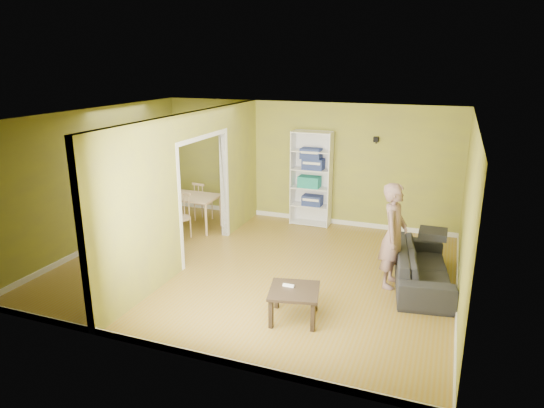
{
  "coord_description": "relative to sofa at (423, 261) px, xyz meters",
  "views": [
    {
      "loc": [
        2.96,
        -7.13,
        3.43
      ],
      "look_at": [
        0.2,
        0.2,
        1.1
      ],
      "focal_mm": 32.0,
      "sensor_mm": 36.0,
      "label": 1
    }
  ],
  "objects": [
    {
      "name": "room_shell",
      "position": [
        -2.7,
        -0.31,
        0.91
      ],
      "size": [
        6.5,
        6.5,
        6.5
      ],
      "color": "olive",
      "rests_on": "ground"
    },
    {
      "name": "partition",
      "position": [
        -3.9,
        -0.31,
        0.91
      ],
      "size": [
        0.22,
        5.5,
        2.6
      ],
      "primitive_type": null,
      "color": "olive",
      "rests_on": "ground"
    },
    {
      "name": "wall_speaker",
      "position": [
        -1.2,
        2.38,
        1.51
      ],
      "size": [
        0.1,
        0.1,
        0.1
      ],
      "primitive_type": "cube",
      "color": "black",
      "rests_on": "room_shell"
    },
    {
      "name": "sofa",
      "position": [
        0.0,
        0.0,
        0.0
      ],
      "size": [
        2.18,
        1.18,
        0.79
      ],
      "primitive_type": "imported",
      "rotation": [
        0.0,
        0.0,
        1.72
      ],
      "color": "#28282C",
      "rests_on": "ground"
    },
    {
      "name": "person",
      "position": [
        -0.46,
        -0.2,
        0.58
      ],
      "size": [
        0.76,
        0.62,
        1.95
      ],
      "primitive_type": "imported",
      "rotation": [
        0.0,
        0.0,
        1.47
      ],
      "color": "slate",
      "rests_on": "ground"
    },
    {
      "name": "bookshelf",
      "position": [
        -2.49,
        2.3,
        0.61
      ],
      "size": [
        0.85,
        0.37,
        2.02
      ],
      "color": "white",
      "rests_on": "ground"
    },
    {
      "name": "paper_box_navy_a",
      "position": [
        -2.46,
        2.25,
        0.14
      ],
      "size": [
        0.42,
        0.27,
        0.21
      ],
      "primitive_type": "cube",
      "color": "navy",
      "rests_on": "bookshelf"
    },
    {
      "name": "paper_box_teal",
      "position": [
        -2.53,
        2.25,
        0.54
      ],
      "size": [
        0.46,
        0.3,
        0.23
      ],
      "primitive_type": "cube",
      "color": "#0D6C5F",
      "rests_on": "bookshelf"
    },
    {
      "name": "paper_box_navy_b",
      "position": [
        -2.46,
        2.25,
        0.94
      ],
      "size": [
        0.44,
        0.29,
        0.23
      ],
      "primitive_type": "cube",
      "color": "navy",
      "rests_on": "bookshelf"
    },
    {
      "name": "paper_box_navy_c",
      "position": [
        -2.51,
        2.25,
        1.15
      ],
      "size": [
        0.43,
        0.28,
        0.22
      ],
      "primitive_type": "cube",
      "color": "navy",
      "rests_on": "bookshelf"
    },
    {
      "name": "coffee_table",
      "position": [
        -1.56,
        -1.75,
        -0.02
      ],
      "size": [
        0.67,
        0.67,
        0.44
      ],
      "rotation": [
        0.0,
        0.0,
        0.21
      ],
      "color": "black",
      "rests_on": "ground"
    },
    {
      "name": "game_controller",
      "position": [
        -1.66,
        -1.69,
        0.07
      ],
      "size": [
        0.16,
        0.04,
        0.03
      ],
      "primitive_type": "cube",
      "color": "white",
      "rests_on": "coffee_table"
    },
    {
      "name": "dining_table",
      "position": [
        -4.77,
        1.09,
        0.24
      ],
      "size": [
        1.14,
        0.76,
        0.71
      ],
      "rotation": [
        0.0,
        0.0,
        0.0
      ],
      "color": "tan",
      "rests_on": "ground"
    },
    {
      "name": "chair_left",
      "position": [
        -5.57,
        1.16,
        0.07
      ],
      "size": [
        0.44,
        0.44,
        0.93
      ],
      "primitive_type": null,
      "rotation": [
        0.0,
        0.0,
        -1.59
      ],
      "color": "tan",
      "rests_on": "ground"
    },
    {
      "name": "chair_near",
      "position": [
        -4.65,
        0.43,
        0.07
      ],
      "size": [
        0.47,
        0.47,
        0.93
      ],
      "primitive_type": null,
      "rotation": [
        0.0,
        0.0,
        -0.1
      ],
      "color": "#D0B17F",
      "rests_on": "ground"
    },
    {
      "name": "chair_far",
      "position": [
        -4.8,
        1.66,
        0.04
      ],
      "size": [
        0.45,
        0.45,
        0.88
      ],
      "primitive_type": null,
      "rotation": [
        0.0,
        0.0,
        3.01
      ],
      "color": "beige",
      "rests_on": "ground"
    }
  ]
}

